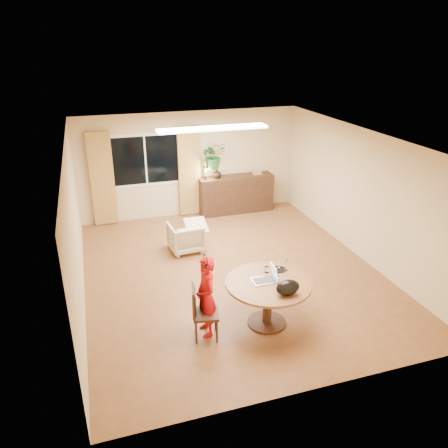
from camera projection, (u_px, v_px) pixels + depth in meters
name	position (u px, v px, depth m)	size (l,w,h in m)	color
floor	(231.00, 272.00, 8.51)	(6.50, 6.50, 0.00)	brown
ceiling	(232.00, 139.00, 7.48)	(6.50, 6.50, 0.00)	white
wall_back	(190.00, 164.00, 10.84)	(5.50, 5.50, 0.00)	#D5BB8B
wall_left	(75.00, 228.00, 7.24)	(6.50, 6.50, 0.00)	#D5BB8B
wall_right	(361.00, 195.00, 8.76)	(6.50, 6.50, 0.00)	#D5BB8B
window	(146.00, 160.00, 10.44)	(1.70, 0.03, 1.30)	white
curtain_left	(102.00, 179.00, 10.23)	(0.55, 0.08, 2.25)	olive
curtain_right	(189.00, 172.00, 10.81)	(0.55, 0.08, 2.25)	olive
ceiling_panel	(213.00, 128.00, 8.55)	(2.20, 0.35, 0.05)	white
dining_table	(268.00, 291.00, 6.76)	(1.33, 1.33, 0.76)	brown
dining_chair	(206.00, 312.00, 6.51)	(0.42, 0.38, 0.87)	black
child	(206.00, 297.00, 6.52)	(0.31, 0.47, 1.29)	red
laptop	(264.00, 274.00, 6.67)	(0.39, 0.26, 0.26)	#B7B7BC
tumbler	(267.00, 269.00, 6.95)	(0.07, 0.07, 0.10)	white
wine_glass	(286.00, 265.00, 6.98)	(0.07, 0.07, 0.21)	white
pot_lid	(279.00, 269.00, 7.03)	(0.22, 0.22, 0.04)	white
handbag	(288.00, 288.00, 6.31)	(0.36, 0.21, 0.24)	black
armchair	(186.00, 237.00, 9.26)	(0.67, 0.69, 0.62)	beige
throw	(196.00, 222.00, 9.17)	(0.45, 0.55, 0.03)	beige
sideboard	(236.00, 194.00, 11.27)	(1.92, 0.47, 0.96)	black
vase	(217.00, 173.00, 10.89)	(0.24, 0.24, 0.25)	black
bouquet	(213.00, 156.00, 10.68)	(0.59, 0.51, 0.66)	#356E29
book_stack	(257.00, 173.00, 11.22)	(0.22, 0.16, 0.09)	brown
desk_lamp	(206.00, 173.00, 10.74)	(0.14, 0.14, 0.34)	black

